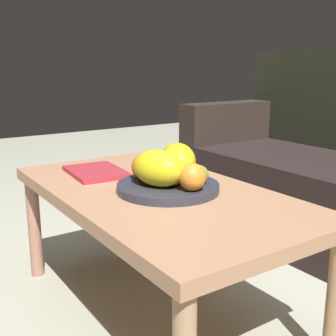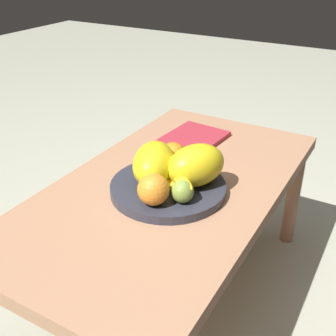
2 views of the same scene
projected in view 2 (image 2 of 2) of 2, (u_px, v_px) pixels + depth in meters
ground_plane at (169, 296)px, 1.44m from camera, size 8.00×8.00×0.00m
coffee_table at (169, 198)px, 1.25m from camera, size 1.08×0.59×0.44m
fruit_bowl at (168, 188)px, 1.18m from camera, size 0.32×0.32×0.03m
melon_large_front at (197, 165)px, 1.15m from camera, size 0.21×0.18×0.12m
melon_smaller_beside at (154, 164)px, 1.16m from camera, size 0.20×0.17×0.11m
orange_front at (153, 189)px, 1.07m from camera, size 0.08×0.08×0.08m
orange_left at (173, 156)px, 1.24m from camera, size 0.08×0.08×0.08m
apple_front at (182, 191)px, 1.08m from camera, size 0.06×0.06×0.06m
banana_bunch at (177, 180)px, 1.14m from camera, size 0.15×0.15×0.06m
magazine at (191, 140)px, 1.47m from camera, size 0.26×0.20×0.02m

